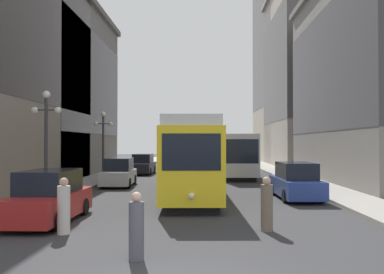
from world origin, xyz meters
name	(u,v)px	position (x,y,z in m)	size (l,w,h in m)	color
sidewalk_left	(133,167)	(-7.59, 40.00, 0.07)	(2.53, 120.00, 0.15)	gray
sidewalk_right	(267,167)	(7.59, 40.00, 0.07)	(2.53, 120.00, 0.15)	gray
streetcar	(191,156)	(-0.23, 13.84, 2.10)	(3.03, 12.42, 3.89)	black
transit_bus	(234,153)	(3.03, 28.07, 1.95)	(2.80, 12.94, 3.45)	black
parked_car_left_near	(119,173)	(-5.03, 19.06, 0.84)	(2.00, 4.27, 1.82)	black
parked_car_left_mid	(143,165)	(-5.03, 29.90, 0.84)	(1.92, 4.72, 1.82)	black
parked_car_right_far	(296,182)	(5.03, 13.13, 0.84)	(1.96, 4.93, 1.82)	black
parked_car_left_far	(49,198)	(-5.03, 6.70, 0.84)	(1.93, 4.83, 1.82)	black
pedestrian_crossing_near	(136,228)	(-1.16, 1.92, 0.75)	(0.36, 0.36, 1.62)	#4C4C56
pedestrian_crossing_far	(267,206)	(2.43, 5.35, 0.80)	(0.38, 0.38, 1.71)	#6B5B4C
pedestrian_on_sidewalk	(64,208)	(-3.83, 4.72, 0.80)	(0.39, 0.39, 1.72)	beige
lamp_post_left_near	(46,127)	(-6.93, 11.48, 3.52)	(1.41, 0.36, 5.09)	#333338
lamp_post_left_far	(103,134)	(-6.93, 22.76, 3.44)	(1.41, 0.36, 4.95)	#333338
building_left_midblock	(33,88)	(-14.41, 28.17, 7.61)	(11.71, 18.61, 14.85)	slate
building_right_corner	(324,73)	(14.85, 42.72, 11.15)	(12.58, 17.08, 21.68)	#A89E8E
building_right_far	(303,49)	(15.08, 54.50, 16.71)	(13.05, 19.36, 32.39)	#B2A893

